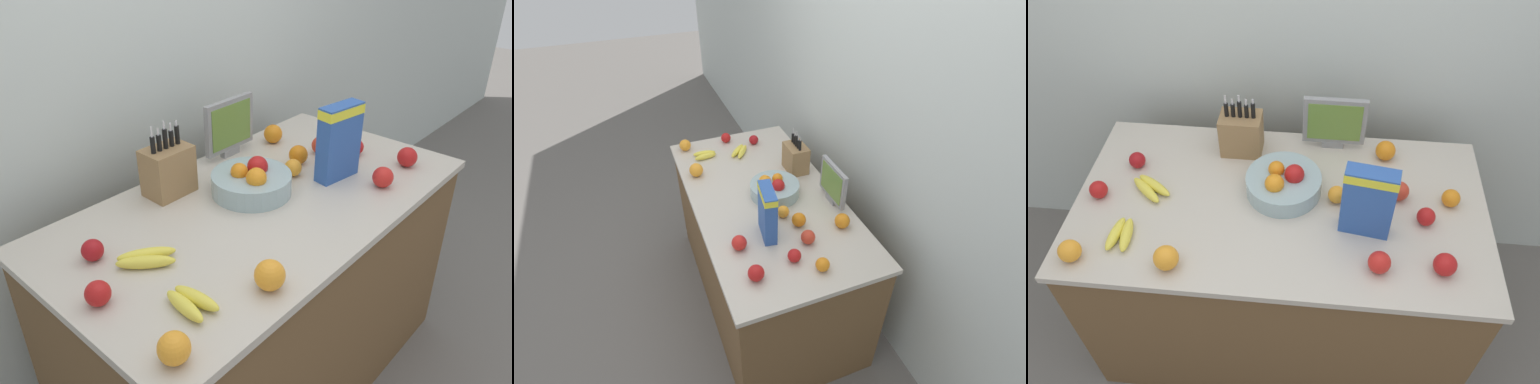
# 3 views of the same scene
# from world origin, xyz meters

# --- Properties ---
(ground_plane) EXTENTS (14.00, 14.00, 0.00)m
(ground_plane) POSITION_xyz_m (0.00, 0.00, 0.00)
(ground_plane) COLOR slate
(wall_back) EXTENTS (9.00, 0.06, 2.60)m
(wall_back) POSITION_xyz_m (0.00, 0.65, 1.30)
(wall_back) COLOR silver
(wall_back) RESTS_ON ground_plane
(counter) EXTENTS (1.62, 0.86, 0.90)m
(counter) POSITION_xyz_m (0.00, 0.00, 0.45)
(counter) COLOR brown
(counter) RESTS_ON ground_plane
(knife_block) EXTENTS (0.17, 0.12, 0.29)m
(knife_block) POSITION_xyz_m (-0.20, 0.30, 0.99)
(knife_block) COLOR #937047
(knife_block) RESTS_ON counter
(small_monitor) EXTENTS (0.27, 0.03, 0.25)m
(small_monitor) POSITION_xyz_m (0.19, 0.36, 1.03)
(small_monitor) COLOR gray
(small_monitor) RESTS_ON counter
(cereal_box) EXTENTS (0.20, 0.10, 0.30)m
(cereal_box) POSITION_xyz_m (0.32, -0.10, 1.06)
(cereal_box) COLOR #2D56A8
(cereal_box) RESTS_ON counter
(fruit_bowl) EXTENTS (0.30, 0.30, 0.13)m
(fruit_bowl) POSITION_xyz_m (0.01, 0.07, 0.95)
(fruit_bowl) COLOR #99B2B7
(fruit_bowl) RESTS_ON counter
(banana_bunch_left) EXTENTS (0.19, 0.17, 0.04)m
(banana_bunch_left) POSITION_xyz_m (-0.52, 0.01, 0.92)
(banana_bunch_left) COLOR yellow
(banana_bunch_left) RESTS_ON counter
(banana_bunch_right) EXTENTS (0.10, 0.16, 0.04)m
(banana_bunch_right) POSITION_xyz_m (-0.56, -0.23, 0.92)
(banana_bunch_right) COLOR yellow
(banana_bunch_right) RESTS_ON counter
(apple_leftmost) EXTENTS (0.08, 0.08, 0.08)m
(apple_leftmost) POSITION_xyz_m (0.46, 0.08, 0.94)
(apple_leftmost) COLOR red
(apple_leftmost) RESTS_ON counter
(apple_front) EXTENTS (0.08, 0.08, 0.08)m
(apple_front) POSITION_xyz_m (0.37, -0.28, 0.94)
(apple_front) COLOR red
(apple_front) RESTS_ON counter
(apple_middle) EXTENTS (0.07, 0.07, 0.07)m
(apple_middle) POSITION_xyz_m (-0.72, -0.03, 0.94)
(apple_middle) COLOR red
(apple_middle) RESTS_ON counter
(apple_by_knife_block) EXTENTS (0.07, 0.07, 0.07)m
(apple_by_knife_block) POSITION_xyz_m (-0.62, 0.15, 0.93)
(apple_by_knife_block) COLOR #A31419
(apple_by_knife_block) RESTS_ON counter
(apple_rightmost) EXTENTS (0.08, 0.08, 0.08)m
(apple_rightmost) POSITION_xyz_m (0.60, -0.26, 0.94)
(apple_rightmost) COLOR red
(apple_rightmost) RESTS_ON counter
(apple_rear) EXTENTS (0.07, 0.07, 0.07)m
(apple_rear) POSITION_xyz_m (0.56, -0.04, 0.93)
(apple_rear) COLOR red
(apple_rear) RESTS_ON counter
(orange_back_center) EXTENTS (0.08, 0.08, 0.08)m
(orange_back_center) POSITION_xyz_m (0.32, 0.09, 0.94)
(orange_back_center) COLOR orange
(orange_back_center) RESTS_ON counter
(orange_near_bowl) EXTENTS (0.08, 0.08, 0.08)m
(orange_near_bowl) POSITION_xyz_m (-0.71, -0.33, 0.94)
(orange_near_bowl) COLOR orange
(orange_near_bowl) RESTS_ON counter
(orange_front_right) EXTENTS (0.07, 0.07, 0.07)m
(orange_front_right) POSITION_xyz_m (0.22, 0.04, 0.93)
(orange_front_right) COLOR orange
(orange_front_right) RESTS_ON counter
(orange_mid_left) EXTENTS (0.09, 0.09, 0.09)m
(orange_mid_left) POSITION_xyz_m (-0.36, -0.33, 0.94)
(orange_mid_left) COLOR orange
(orange_mid_left) RESTS_ON counter
(orange_front_center) EXTENTS (0.07, 0.07, 0.07)m
(orange_front_center) POSITION_xyz_m (0.66, 0.06, 0.94)
(orange_front_center) COLOR orange
(orange_front_center) RESTS_ON counter
(orange_mid_right) EXTENTS (0.08, 0.08, 0.08)m
(orange_mid_right) POSITION_xyz_m (0.42, 0.30, 0.94)
(orange_mid_right) COLOR orange
(orange_mid_right) RESTS_ON counter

